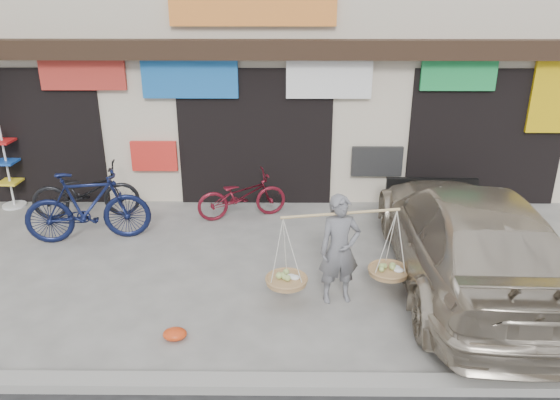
{
  "coord_description": "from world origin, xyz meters",
  "views": [
    {
      "loc": [
        0.58,
        -6.85,
        4.23
      ],
      "look_at": [
        0.51,
        0.9,
        1.09
      ],
      "focal_mm": 35.0,
      "sensor_mm": 36.0,
      "label": 1
    }
  ],
  "objects_px": {
    "bike_0": "(86,192)",
    "bike_1": "(87,207)",
    "suv": "(469,236)",
    "display_rack": "(9,175)",
    "street_vendor": "(339,254)",
    "bike_2": "(242,195)"
  },
  "relations": [
    {
      "from": "bike_2",
      "to": "display_rack",
      "type": "xyz_separation_m",
      "value": [
        -4.62,
        0.5,
        0.22
      ]
    },
    {
      "from": "bike_0",
      "to": "street_vendor",
      "type": "bearing_deg",
      "value": -131.67
    },
    {
      "from": "bike_2",
      "to": "display_rack",
      "type": "height_order",
      "value": "display_rack"
    },
    {
      "from": "bike_0",
      "to": "bike_1",
      "type": "height_order",
      "value": "bike_1"
    },
    {
      "from": "street_vendor",
      "to": "suv",
      "type": "relative_size",
      "value": 0.38
    },
    {
      "from": "bike_2",
      "to": "suv",
      "type": "bearing_deg",
      "value": -140.74
    },
    {
      "from": "bike_2",
      "to": "suv",
      "type": "distance_m",
      "value": 4.24
    },
    {
      "from": "street_vendor",
      "to": "suv",
      "type": "height_order",
      "value": "street_vendor"
    },
    {
      "from": "street_vendor",
      "to": "display_rack",
      "type": "xyz_separation_m",
      "value": [
        -6.19,
        3.39,
        -0.06
      ]
    },
    {
      "from": "bike_1",
      "to": "street_vendor",
      "type": "bearing_deg",
      "value": -125.31
    },
    {
      "from": "display_rack",
      "to": "bike_1",
      "type": "bearing_deg",
      "value": -36.24
    },
    {
      "from": "bike_2",
      "to": "display_rack",
      "type": "bearing_deg",
      "value": 67.24
    },
    {
      "from": "street_vendor",
      "to": "suv",
      "type": "distance_m",
      "value": 2.0
    },
    {
      "from": "bike_0",
      "to": "bike_1",
      "type": "bearing_deg",
      "value": -168.02
    },
    {
      "from": "bike_2",
      "to": "street_vendor",
      "type": "bearing_deg",
      "value": -168.18
    },
    {
      "from": "street_vendor",
      "to": "display_rack",
      "type": "distance_m",
      "value": 7.06
    },
    {
      "from": "street_vendor",
      "to": "bike_0",
      "type": "relative_size",
      "value": 1.02
    },
    {
      "from": "street_vendor",
      "to": "bike_1",
      "type": "distance_m",
      "value": 4.53
    },
    {
      "from": "bike_0",
      "to": "display_rack",
      "type": "height_order",
      "value": "display_rack"
    },
    {
      "from": "bike_1",
      "to": "display_rack",
      "type": "distance_m",
      "value": 2.56
    },
    {
      "from": "suv",
      "to": "display_rack",
      "type": "height_order",
      "value": "display_rack"
    },
    {
      "from": "bike_0",
      "to": "bike_2",
      "type": "xyz_separation_m",
      "value": [
        2.95,
        0.02,
        -0.07
      ]
    }
  ]
}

